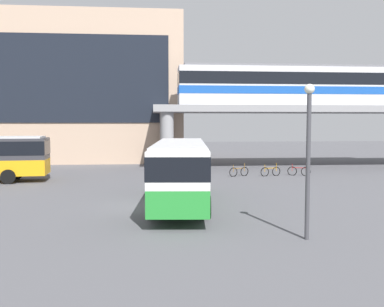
% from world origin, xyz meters
% --- Properties ---
extents(ground_plane, '(120.00, 120.00, 0.00)m').
position_xyz_m(ground_plane, '(0.00, 10.00, 0.00)').
color(ground_plane, '#515156').
extents(station_building, '(30.27, 15.48, 15.42)m').
position_xyz_m(station_building, '(-11.69, 29.69, 7.71)').
color(station_building, tan).
rests_on(station_building, ground_plane).
extents(elevated_platform, '(28.75, 7.18, 5.71)m').
position_xyz_m(elevated_platform, '(14.75, 18.51, 4.94)').
color(elevated_platform, gray).
rests_on(elevated_platform, ground_plane).
extents(train, '(23.51, 2.96, 3.84)m').
position_xyz_m(train, '(14.44, 18.51, 7.68)').
color(train, silver).
rests_on(train, elevated_platform).
extents(bus_main, '(3.43, 11.21, 3.22)m').
position_xyz_m(bus_main, '(1.71, 0.22, 1.99)').
color(bus_main, '#268C33').
rests_on(bus_main, ground_plane).
extents(bicycle_brown, '(1.66, 0.77, 1.04)m').
position_xyz_m(bicycle_brown, '(7.03, 11.55, 0.36)').
color(bicycle_brown, black).
rests_on(bicycle_brown, ground_plane).
extents(bicycle_red, '(1.67, 0.75, 1.04)m').
position_xyz_m(bicycle_red, '(11.84, 11.50, 0.36)').
color(bicycle_red, black).
rests_on(bicycle_red, ground_plane).
extents(bicycle_orange, '(1.73, 0.58, 1.04)m').
position_xyz_m(bicycle_orange, '(9.54, 11.47, 0.36)').
color(bicycle_orange, black).
rests_on(bicycle_orange, ground_plane).
extents(lamp_post, '(0.36, 0.36, 5.58)m').
position_xyz_m(lamp_post, '(5.86, -6.66, 3.34)').
color(lamp_post, '#3F3F44').
rests_on(lamp_post, ground_plane).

